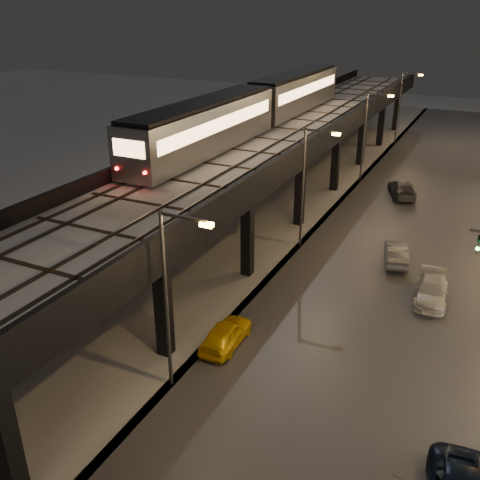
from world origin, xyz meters
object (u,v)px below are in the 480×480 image
at_px(subway_train, 258,106).
at_px(car_mid_dark, 402,189).
at_px(car_taxi, 226,335).
at_px(car_onc_white, 431,291).
at_px(car_near_white, 396,254).

distance_m(subway_train, car_mid_dark, 15.83).
xyz_separation_m(car_taxi, car_onc_white, (9.20, 9.80, -0.03)).
height_order(subway_train, car_taxi, subway_train).
bearing_deg(subway_train, car_near_white, -31.04).
height_order(car_mid_dark, car_onc_white, car_mid_dark).
relative_size(car_near_white, car_onc_white, 0.92).
height_order(car_taxi, car_mid_dark, car_mid_dark).
bearing_deg(car_onc_white, subway_train, 138.55).
relative_size(car_taxi, car_onc_white, 0.89).
distance_m(subway_train, car_onc_white, 23.69).
bearing_deg(car_mid_dark, subway_train, 4.94).
xyz_separation_m(car_taxi, car_near_white, (6.22, 14.20, 0.00)).
bearing_deg(car_onc_white, car_near_white, 119.42).
xyz_separation_m(car_near_white, car_onc_white, (2.98, -4.40, -0.03)).
distance_m(car_taxi, car_near_white, 15.50).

